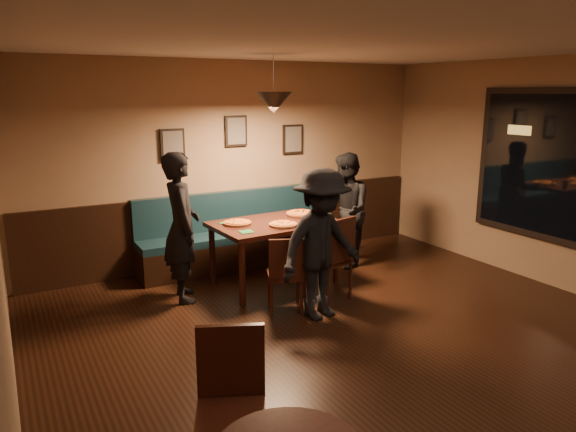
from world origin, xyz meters
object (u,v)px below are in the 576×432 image
object	(u,v)px
dining_table	(274,253)
diner_front	(322,245)
chair_near_left	(285,273)
diner_left	(182,227)
soda_glass	(325,216)
booth_bench	(246,230)
chair_near_right	(328,258)
diner_right	(346,210)
cafe_chair_far	(231,413)
tabasco_bottle	(316,213)

from	to	relation	value
dining_table	diner_front	distance (m)	1.22
chair_near_left	diner_left	world-z (taller)	diner_left
soda_glass	diner_front	bearing A→B (deg)	-124.54
booth_bench	chair_near_right	distance (m)	1.64
booth_bench	diner_front	size ratio (longest dim) A/B	1.86
diner_left	soda_glass	xyz separation A→B (m)	(1.72, -0.35, 0.01)
chair_near_left	diner_right	xyz separation A→B (m)	(1.47, 0.96, 0.36)
diner_left	diner_right	xyz separation A→B (m)	(2.35, 0.10, -0.08)
chair_near_left	diner_front	size ratio (longest dim) A/B	0.53
diner_right	soda_glass	size ratio (longest dim) A/B	11.69
chair_near_left	chair_near_right	world-z (taller)	chair_near_right
booth_bench	cafe_chair_far	bearing A→B (deg)	-115.76
chair_near_left	tabasco_bottle	world-z (taller)	tabasco_bottle
chair_near_right	tabasco_bottle	xyz separation A→B (m)	(0.26, 0.68, 0.37)
dining_table	diner_front	world-z (taller)	diner_front
chair_near_right	cafe_chair_far	xyz separation A→B (m)	(-2.18, -2.27, -0.01)
chair_near_left	tabasco_bottle	xyz separation A→B (m)	(0.85, 0.73, 0.43)
booth_bench	soda_glass	bearing A→B (deg)	-64.26
diner_front	dining_table	bearing A→B (deg)	77.91
diner_left	diner_right	size ratio (longest dim) A/B	1.10
cafe_chair_far	dining_table	bearing A→B (deg)	-98.04
booth_bench	tabasco_bottle	size ratio (longest dim) A/B	24.81
diner_right	soda_glass	xyz separation A→B (m)	(-0.63, -0.44, 0.08)
tabasco_bottle	cafe_chair_far	size ratio (longest dim) A/B	0.12
diner_left	soda_glass	world-z (taller)	diner_left
booth_bench	soda_glass	world-z (taller)	booth_bench
chair_near_left	diner_left	size ratio (longest dim) A/B	0.50
dining_table	diner_right	distance (m)	1.26
diner_front	cafe_chair_far	world-z (taller)	diner_front
dining_table	chair_near_right	bearing A→B (deg)	-70.88
dining_table	chair_near_right	xyz separation A→B (m)	(0.31, -0.75, 0.10)
chair_near_right	soda_glass	world-z (taller)	chair_near_right
diner_right	booth_bench	bearing A→B (deg)	-100.38
diner_right	diner_front	size ratio (longest dim) A/B	0.98
chair_near_left	soda_glass	world-z (taller)	soda_glass
diner_right	diner_front	world-z (taller)	diner_front
booth_bench	dining_table	xyz separation A→B (m)	(-0.00, -0.86, -0.10)
cafe_chair_far	soda_glass	bearing A→B (deg)	-107.86
dining_table	tabasco_bottle	distance (m)	0.74
booth_bench	chair_near_right	xyz separation A→B (m)	(0.31, -1.61, -0.00)
booth_bench	diner_left	xyz separation A→B (m)	(-1.17, -0.80, 0.37)
diner_front	cafe_chair_far	bearing A→B (deg)	-144.67
dining_table	diner_front	size ratio (longest dim) A/B	0.93
soda_glass	diner_left	bearing A→B (deg)	168.55
diner_front	soda_glass	size ratio (longest dim) A/B	11.96
dining_table	diner_left	distance (m)	1.25
cafe_chair_far	tabasco_bottle	bearing A→B (deg)	-105.81
booth_bench	cafe_chair_far	xyz separation A→B (m)	(-1.87, -3.87, -0.02)
booth_bench	tabasco_bottle	world-z (taller)	booth_bench
chair_near_right	diner_right	bearing A→B (deg)	33.35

